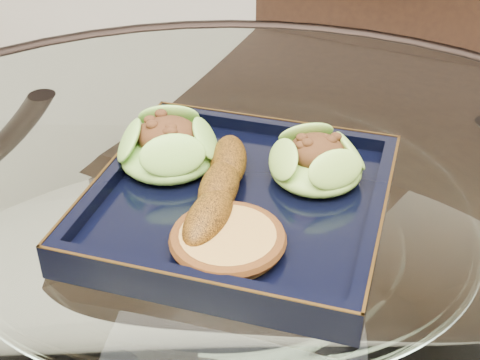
# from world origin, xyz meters

# --- Properties ---
(dining_chair) EXTENTS (0.51, 0.51, 0.94)m
(dining_chair) POSITION_xyz_m (0.11, 0.52, 0.52)
(dining_chair) COLOR black
(dining_chair) RESTS_ON ground
(navy_plate) EXTENTS (0.31, 0.31, 0.02)m
(navy_plate) POSITION_xyz_m (0.01, 0.05, 0.77)
(navy_plate) COLOR black
(navy_plate) RESTS_ON dining_table
(lettuce_wrap_left) EXTENTS (0.12, 0.12, 0.04)m
(lettuce_wrap_left) POSITION_xyz_m (-0.07, 0.10, 0.80)
(lettuce_wrap_left) COLOR #5C9E2D
(lettuce_wrap_left) RESTS_ON navy_plate
(lettuce_wrap_right) EXTENTS (0.09, 0.09, 0.03)m
(lettuce_wrap_right) POSITION_xyz_m (0.08, 0.10, 0.80)
(lettuce_wrap_right) COLOR #70A32F
(lettuce_wrap_right) RESTS_ON navy_plate
(roasted_plantain) EXTENTS (0.04, 0.17, 0.03)m
(roasted_plantain) POSITION_xyz_m (-0.01, 0.05, 0.80)
(roasted_plantain) COLOR #6A3D0B
(roasted_plantain) RESTS_ON navy_plate
(crumb_patty) EXTENTS (0.09, 0.09, 0.02)m
(crumb_patty) POSITION_xyz_m (0.01, -0.02, 0.79)
(crumb_patty) COLOR #A47E36
(crumb_patty) RESTS_ON navy_plate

